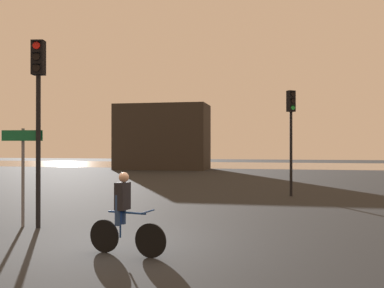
# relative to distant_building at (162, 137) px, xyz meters

# --- Properties ---
(ground_plane) EXTENTS (120.00, 120.00, 0.00)m
(ground_plane) POSITION_rel_distant_building_xyz_m (7.13, -29.17, -2.97)
(ground_plane) COLOR black
(water_strip) EXTENTS (80.00, 16.00, 0.01)m
(water_strip) POSITION_rel_distant_building_xyz_m (7.13, 10.00, -2.96)
(water_strip) COLOR gray
(water_strip) RESTS_ON ground
(distant_building) EXTENTS (8.35, 4.00, 5.93)m
(distant_building) POSITION_rel_distant_building_xyz_m (0.00, 0.00, 0.00)
(distant_building) COLOR #2D2823
(distant_building) RESTS_ON ground
(traffic_light_far_right) EXTENTS (0.40, 0.42, 4.50)m
(traffic_light_far_right) POSITION_rel_distant_building_xyz_m (10.96, -19.25, 0.16)
(traffic_light_far_right) COLOR black
(traffic_light_far_right) RESTS_ON ground
(traffic_light_near_left) EXTENTS (0.35, 0.37, 4.89)m
(traffic_light_near_left) POSITION_rel_distant_building_xyz_m (4.28, -27.84, 0.41)
(traffic_light_near_left) COLOR black
(traffic_light_near_left) RESTS_ON ground
(direction_sign_post) EXTENTS (1.09, 0.19, 2.60)m
(direction_sign_post) POSITION_rel_distant_building_xyz_m (3.79, -27.78, -1.27)
(direction_sign_post) COLOR slate
(direction_sign_post) RESTS_ON ground
(cyclist) EXTENTS (1.68, 0.52, 1.62)m
(cyclist) POSITION_rel_distant_building_xyz_m (7.44, -30.00, -2.15)
(cyclist) COLOR black
(cyclist) RESTS_ON ground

